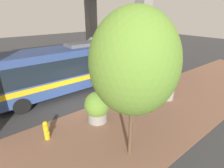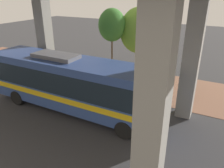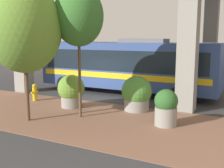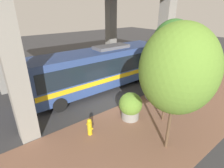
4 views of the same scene
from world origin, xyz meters
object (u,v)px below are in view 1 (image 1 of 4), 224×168
bus (73,66)px  street_tree_far (138,39)px  fire_hydrant (46,130)px  planter_front (168,88)px  planter_middle (129,87)px  planter_back (97,107)px  street_tree_near (134,63)px

bus → street_tree_far: street_tree_far is taller
fire_hydrant → street_tree_far: bearing=-110.6°
fire_hydrant → planter_front: size_ratio=0.65×
fire_hydrant → planter_front: 8.19m
planter_middle → fire_hydrant: bearing=96.7°
planter_front → street_tree_far: bearing=98.5°
fire_hydrant → bus: bearing=-40.1°
fire_hydrant → planter_middle: 6.14m
bus → planter_back: (-4.72, 1.01, -1.06)m
bus → fire_hydrant: (-4.49, 3.78, -1.43)m
planter_middle → street_tree_far: (-2.31, 1.85, 3.71)m
street_tree_near → street_tree_far: size_ratio=1.01×
street_tree_far → planter_front: bearing=-81.5°
fire_hydrant → planter_back: (-0.23, -2.77, 0.37)m
bus → planter_middle: (-3.77, -2.31, -1.08)m
fire_hydrant → planter_back: planter_back is taller
fire_hydrant → planter_back: size_ratio=0.58×
street_tree_near → planter_back: bearing=-5.4°
planter_back → street_tree_near: bearing=174.6°
bus → street_tree_near: size_ratio=1.97×
bus → planter_front: 7.10m
planter_middle → street_tree_near: street_tree_near is taller
bus → street_tree_near: bearing=170.4°
planter_front → street_tree_far: (-0.58, 3.88, 3.78)m
planter_back → planter_front: bearing=-98.3°
planter_front → street_tree_far: 5.45m
bus → planter_back: bus is taller
bus → fire_hydrant: bearing=139.9°
bus → planter_middle: size_ratio=6.66×
planter_back → street_tree_far: street_tree_far is taller
planter_middle → bus: bearing=31.5°
planter_middle → street_tree_far: bearing=141.3°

